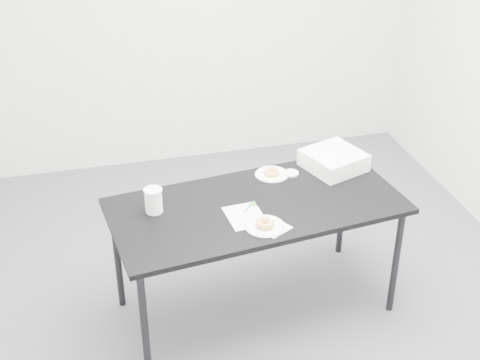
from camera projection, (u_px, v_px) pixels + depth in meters
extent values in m
plane|color=#4C4C51|center=(231.00, 304.00, 4.15)|extent=(4.00, 4.00, 0.00)
cube|color=silver|center=(169.00, 3.00, 5.16)|extent=(4.00, 0.02, 2.70)
cube|color=black|center=(257.00, 206.00, 3.77)|extent=(1.72, 0.97, 0.03)
cylinder|color=black|center=(145.00, 327.00, 3.45)|extent=(0.04, 0.04, 0.72)
cylinder|color=black|center=(117.00, 257.00, 3.97)|extent=(0.04, 0.04, 0.72)
cylinder|color=black|center=(396.00, 262.00, 3.93)|extent=(0.04, 0.04, 0.72)
cylinder|color=black|center=(342.00, 207.00, 4.45)|extent=(0.04, 0.04, 0.72)
cube|color=white|center=(245.00, 216.00, 3.65)|extent=(0.21, 0.26, 0.00)
cube|color=green|center=(253.00, 205.00, 3.74)|extent=(0.04, 0.04, 0.00)
cylinder|color=#0C8762|center=(250.00, 206.00, 3.73)|extent=(0.08, 0.09, 0.01)
cube|color=white|center=(273.00, 227.00, 3.55)|extent=(0.20, 0.20, 0.00)
cylinder|color=white|center=(265.00, 226.00, 3.55)|extent=(0.22, 0.22, 0.01)
torus|color=#CF8A41|center=(265.00, 223.00, 3.54)|extent=(0.13, 0.13, 0.03)
cylinder|color=white|center=(272.00, 174.00, 4.04)|extent=(0.20, 0.20, 0.01)
torus|color=#CF8A41|center=(272.00, 172.00, 4.03)|extent=(0.11, 0.11, 0.03)
cylinder|color=white|center=(154.00, 200.00, 3.65)|extent=(0.10, 0.10, 0.14)
cylinder|color=white|center=(291.00, 173.00, 4.05)|extent=(0.09, 0.09, 0.01)
cube|color=white|center=(334.00, 160.00, 4.09)|extent=(0.41, 0.41, 0.11)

